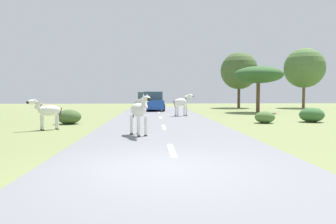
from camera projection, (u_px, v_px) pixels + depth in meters
The scene contains 15 objects.
ground_plane at pixel (157, 169), 6.67m from camera, with size 90.00×90.00×0.00m, color olive.
road at pixel (177, 168), 6.69m from camera, with size 6.00×64.00×0.05m, color slate.
lane_markings at pixel (182, 180), 5.69m from camera, with size 0.16×56.00×0.01m.
zebra_0 at pixel (139, 111), 11.65m from camera, with size 0.94×1.55×1.56m.
zebra_1 at pixel (182, 102), 21.95m from camera, with size 1.57×1.01×1.60m.
zebra_3 at pixel (47, 111), 13.89m from camera, with size 1.35×1.00×1.42m.
car_0 at pixel (153, 102), 29.01m from camera, with size 2.19×4.42×1.74m.
car_1 at pixel (146, 100), 36.29m from camera, with size 2.12×4.39×1.74m.
tree_2 at pixel (304, 68), 35.57m from camera, with size 4.48×4.48×6.75m.
tree_3 at pixel (258, 75), 26.97m from camera, with size 4.16×4.16×3.96m.
tree_4 at pixel (239, 71), 35.85m from camera, with size 4.21×4.21×6.33m.
bush_0 at pixel (312, 115), 17.79m from camera, with size 1.37×1.23×0.82m, color #386633.
bush_1 at pixel (265, 117), 17.17m from camera, with size 1.09×0.98×0.65m, color #4C7038.
bush_2 at pixel (69, 117), 16.66m from camera, with size 1.27×1.15×0.76m, color #425B2D.
rock_2 at pixel (261, 116), 21.25m from camera, with size 0.44×0.37×0.25m, color gray.
Camera 1 is at (-0.10, -6.59, 1.60)m, focal length 33.68 mm.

